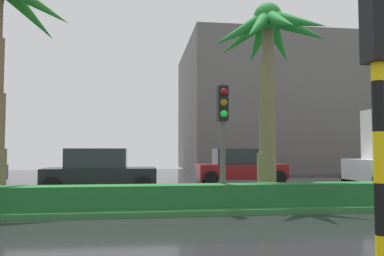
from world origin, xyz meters
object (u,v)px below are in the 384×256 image
object	(u,v)px
traffic_signal_median_right	(223,121)
car_in_traffic_third	(100,171)
palm_tree_centre	(268,47)
traffic_signal_foreground	(377,75)
car_in_traffic_fourth	(240,167)

from	to	relation	value
traffic_signal_median_right	car_in_traffic_third	bearing A→B (deg)	127.01
palm_tree_centre	traffic_signal_median_right	size ratio (longest dim) A/B	1.85
traffic_signal_median_right	traffic_signal_foreground	size ratio (longest dim) A/B	0.89
car_in_traffic_fourth	car_in_traffic_third	bearing A→B (deg)	-154.13
traffic_signal_foreground	car_in_traffic_fourth	xyz separation A→B (m)	(1.90, 14.17, -1.78)
car_in_traffic_third	palm_tree_centre	bearing A→B (deg)	-34.44
car_in_traffic_third	car_in_traffic_fourth	xyz separation A→B (m)	(6.45, 3.13, 0.00)
traffic_signal_foreground	car_in_traffic_fourth	distance (m)	14.40
traffic_signal_median_right	traffic_signal_foreground	bearing A→B (deg)	-83.24
traffic_signal_median_right	car_in_traffic_fourth	size ratio (longest dim) A/B	0.78
palm_tree_centre	car_in_traffic_fourth	distance (m)	8.14
traffic_signal_median_right	car_in_traffic_fourth	bearing A→B (deg)	72.47
traffic_signal_median_right	car_in_traffic_third	size ratio (longest dim) A/B	0.78
palm_tree_centre	car_in_traffic_third	distance (m)	7.95
traffic_signal_median_right	car_in_traffic_fourth	world-z (taller)	traffic_signal_median_right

